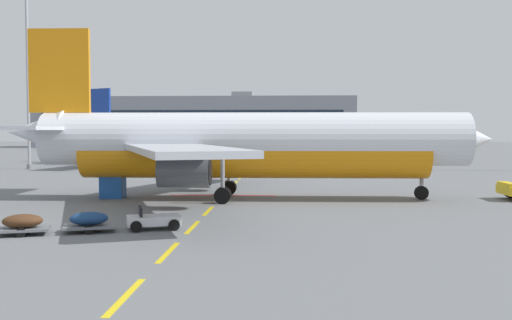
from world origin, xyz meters
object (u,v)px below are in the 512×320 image
Objects in this scene: uld_cargo_container at (113,187)px; airliner_mid_left at (162,139)px; airliner_foreground at (246,144)px; baggage_train at (57,222)px; apron_light_mast_near at (27,25)px.

airliner_mid_left is at bearing 97.03° from uld_cargo_container.
airliner_foreground reaches higher than baggage_train.
airliner_mid_left is (-14.76, 41.03, -0.26)m from airliner_foreground.
uld_cargo_container is at bearing -57.04° from apron_light_mast_near.
baggage_train is 14.78m from uld_cargo_container.
apron_light_mast_near is at bearing -147.09° from airliner_mid_left.
airliner_foreground is at bearing -46.30° from apron_light_mast_near.
apron_light_mast_near is (-21.83, 45.74, 17.71)m from baggage_train.
airliner_foreground is 16.91m from baggage_train.
airliner_foreground is 10.22m from uld_cargo_container.
airliner_mid_left is 23.15m from apron_light_mast_near.
baggage_train is at bearing -118.99° from airliner_foreground.
airliner_foreground reaches higher than uld_cargo_container.
airliner_mid_left is 2.67× the size of baggage_train.
airliner_mid_left is at bearing 32.91° from apron_light_mast_near.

